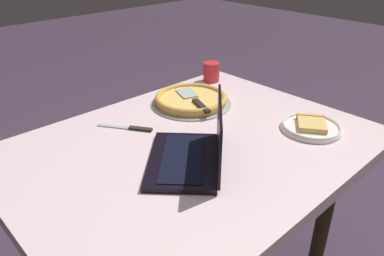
{
  "coord_description": "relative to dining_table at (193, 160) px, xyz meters",
  "views": [
    {
      "loc": [
        -0.78,
        -0.83,
        1.4
      ],
      "look_at": [
        -0.01,
        -0.01,
        0.81
      ],
      "focal_mm": 34.7,
      "sensor_mm": 36.0,
      "label": 1
    }
  ],
  "objects": [
    {
      "name": "laptop",
      "position": [
        -0.09,
        -0.1,
        0.12
      ],
      "size": [
        0.4,
        0.4,
        0.21
      ],
      "color": "black",
      "rests_on": "dining_table"
    },
    {
      "name": "pizza_tray",
      "position": [
        0.23,
        0.25,
        0.09
      ],
      "size": [
        0.35,
        0.35,
        0.04
      ],
      "color": "#9A9B98",
      "rests_on": "dining_table"
    },
    {
      "name": "drink_cup",
      "position": [
        0.5,
        0.39,
        0.12
      ],
      "size": [
        0.08,
        0.08,
        0.09
      ],
      "color": "red",
      "rests_on": "dining_table"
    },
    {
      "name": "dining_table",
      "position": [
        0.0,
        0.0,
        0.0
      ],
      "size": [
        1.27,
        0.97,
        0.74
      ],
      "color": "beige",
      "rests_on": "ground_plane"
    },
    {
      "name": "table_knife",
      "position": [
        -0.1,
        0.24,
        0.08
      ],
      "size": [
        0.14,
        0.19,
        0.01
      ],
      "color": "#B4B7C1",
      "rests_on": "dining_table"
    },
    {
      "name": "pizza_plate",
      "position": [
        0.4,
        -0.23,
        0.09
      ],
      "size": [
        0.23,
        0.23,
        0.04
      ],
      "color": "white",
      "rests_on": "dining_table"
    }
  ]
}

